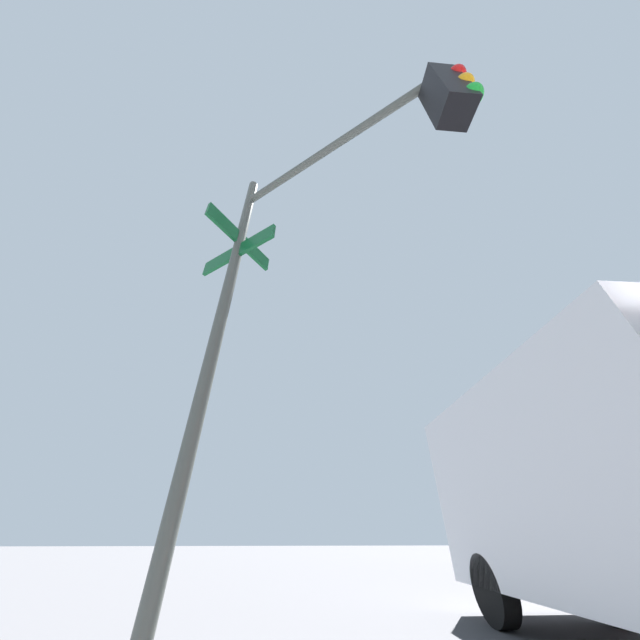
# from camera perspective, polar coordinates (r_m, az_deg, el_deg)

# --- Properties ---
(traffic_signal_near) EXTENTS (2.09, 2.69, 5.38)m
(traffic_signal_near) POSITION_cam_1_polar(r_m,az_deg,el_deg) (3.05, 0.66, 20.25)
(traffic_signal_near) COLOR #474C47
(traffic_signal_near) RESTS_ON ground_plane
(box_truck_second) EXTENTS (7.87, 2.51, 3.63)m
(box_truck_second) POSITION_cam_1_polar(r_m,az_deg,el_deg) (6.23, 46.33, -19.45)
(box_truck_second) COLOR silver
(box_truck_second) RESTS_ON ground_plane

